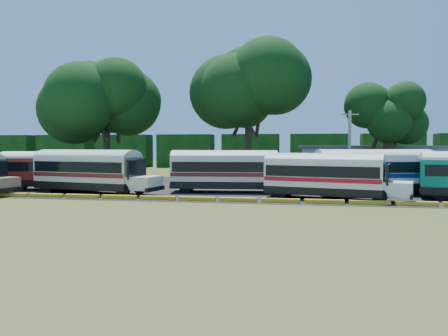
% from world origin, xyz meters
% --- Properties ---
extents(ground, '(160.00, 160.00, 0.00)m').
position_xyz_m(ground, '(0.00, 0.00, 0.00)').
color(ground, '#3E4C19').
rests_on(ground, ground).
extents(asphalt_strip, '(64.00, 24.00, 0.02)m').
position_xyz_m(asphalt_strip, '(1.00, 12.00, 0.01)').
color(asphalt_strip, black).
rests_on(asphalt_strip, ground).
extents(curb, '(53.70, 0.45, 0.30)m').
position_xyz_m(curb, '(-0.00, 1.00, 0.15)').
color(curb, gold).
rests_on(curb, ground).
extents(terminal_building, '(19.00, 9.00, 4.00)m').
position_xyz_m(terminal_building, '(18.00, 30.00, 2.03)').
color(terminal_building, silver).
rests_on(terminal_building, ground).
extents(treeline_backdrop, '(130.00, 4.00, 6.00)m').
position_xyz_m(treeline_backdrop, '(0.00, 48.00, 3.00)').
color(treeline_backdrop, black).
rests_on(treeline_backdrop, ground).
extents(bus_red, '(10.94, 5.43, 3.49)m').
position_xyz_m(bus_red, '(-13.02, 6.70, 2.00)').
color(bus_red, black).
rests_on(bus_red, ground).
extents(bus_cream_west, '(11.49, 4.92, 3.67)m').
position_xyz_m(bus_cream_west, '(-8.52, 4.26, 2.08)').
color(bus_cream_west, black).
rests_on(bus_cream_west, ground).
extents(bus_cream_east, '(11.20, 3.70, 3.61)m').
position_xyz_m(bus_cream_east, '(2.67, 7.11, 2.04)').
color(bus_cream_east, black).
rests_on(bus_cream_east, ground).
extents(bus_white_red, '(10.81, 5.12, 3.45)m').
position_xyz_m(bus_white_red, '(10.79, 3.60, 1.95)').
color(bus_white_red, black).
rests_on(bus_white_red, ground).
extents(bus_white_blue, '(11.62, 5.55, 3.71)m').
position_xyz_m(bus_white_blue, '(14.93, 7.41, 2.10)').
color(bus_white_blue, black).
rests_on(bus_white_blue, ground).
extents(tree_west, '(10.78, 10.78, 13.73)m').
position_xyz_m(tree_west, '(-13.69, 18.61, 9.74)').
color(tree_west, '#332919').
rests_on(tree_west, ground).
extents(tree_center, '(11.99, 11.99, 15.75)m').
position_xyz_m(tree_center, '(2.64, 22.27, 11.31)').
color(tree_center, '#332919').
rests_on(tree_center, ground).
extents(tree_east, '(6.95, 6.95, 10.41)m').
position_xyz_m(tree_east, '(18.55, 22.91, 7.77)').
color(tree_east, '#332919').
rests_on(tree_east, ground).
extents(utility_pole, '(1.60, 0.30, 7.34)m').
position_xyz_m(utility_pole, '(13.43, 13.42, 3.78)').
color(utility_pole, gray).
rests_on(utility_pole, ground).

